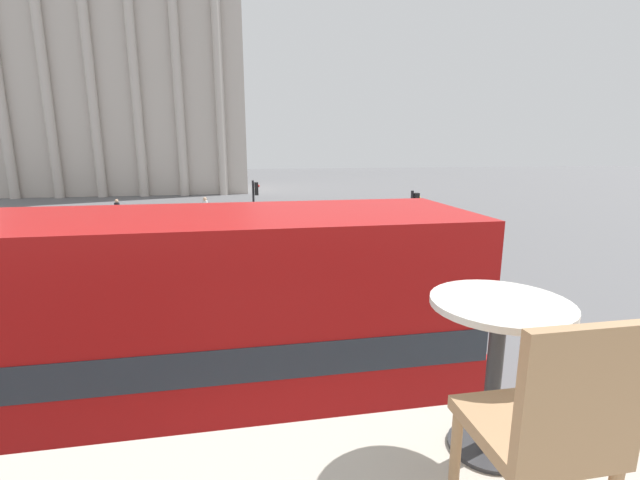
# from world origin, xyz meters

# --- Properties ---
(double_decker_bus) EXTENTS (10.59, 2.71, 4.09)m
(double_decker_bus) POSITION_xyz_m (-2.33, 4.02, 2.30)
(double_decker_bus) COLOR black
(double_decker_bus) RESTS_ON ground_plane
(cafe_dining_table) EXTENTS (0.60, 0.60, 0.73)m
(cafe_dining_table) POSITION_xyz_m (0.87, -0.35, 4.14)
(cafe_dining_table) COLOR #2D2D30
(cafe_dining_table) RESTS_ON cafe_floor_slab
(cafe_chair_0) EXTENTS (0.40, 0.40, 0.91)m
(cafe_chair_0) POSITION_xyz_m (0.70, -0.90, 4.12)
(cafe_chair_0) COLOR #A87F56
(cafe_chair_0) RESTS_ON cafe_floor_slab
(plaza_building_left) EXTENTS (25.89, 12.83, 25.11)m
(plaza_building_left) POSITION_xyz_m (-12.25, 51.15, 12.54)
(plaza_building_left) COLOR #BCB2A8
(plaza_building_left) RESTS_ON ground_plane
(traffic_light_near) EXTENTS (0.42, 0.24, 3.37)m
(traffic_light_near) POSITION_xyz_m (-5.38, 9.72, 2.22)
(traffic_light_near) COLOR black
(traffic_light_near) RESTS_ON ground_plane
(traffic_light_mid) EXTENTS (0.42, 0.24, 3.23)m
(traffic_light_mid) POSITION_xyz_m (6.80, 14.79, 2.13)
(traffic_light_mid) COLOR black
(traffic_light_mid) RESTS_ON ground_plane
(traffic_light_far) EXTENTS (0.42, 0.24, 3.23)m
(traffic_light_far) POSITION_xyz_m (0.45, 21.57, 2.13)
(traffic_light_far) COLOR black
(traffic_light_far) RESTS_ON ground_plane
(pedestrian_white) EXTENTS (0.32, 0.32, 1.81)m
(pedestrian_white) POSITION_xyz_m (-2.63, 26.66, 1.05)
(pedestrian_white) COLOR #282B33
(pedestrian_white) RESTS_ON ground_plane
(pedestrian_black) EXTENTS (0.32, 0.32, 1.74)m
(pedestrian_black) POSITION_xyz_m (-8.17, 27.19, 1.00)
(pedestrian_black) COLOR #282B33
(pedestrian_black) RESTS_ON ground_plane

